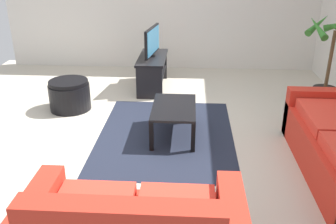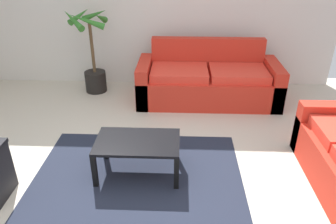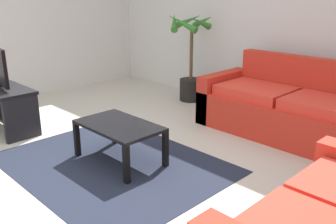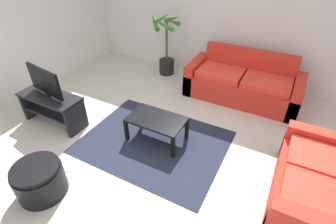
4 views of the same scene
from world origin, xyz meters
The scene contains 6 objects.
ground_plane centered at (0.00, 0.00, 0.00)m, with size 6.60×6.60×0.00m, color beige.
wall_back centered at (0.00, 3.00, 1.35)m, with size 6.00×0.06×2.70m, color silver.
couch_main centered at (0.86, 2.28, 0.30)m, with size 2.14×0.90×0.90m.
coffee_table centered at (0.01, 0.40, 0.34)m, with size 0.87×0.54×0.40m.
area_rug centered at (0.01, 0.30, 0.00)m, with size 2.20×1.70×0.01m, color #1E2333.
potted_palm centered at (-0.98, 2.53, 0.55)m, with size 0.71×0.73×1.36m.
Camera 2 is at (0.44, -2.42, 2.21)m, focal length 34.71 mm.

